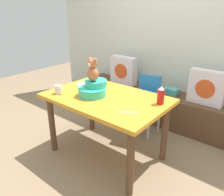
# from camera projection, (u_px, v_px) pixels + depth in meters

# --- Properties ---
(ground_plane) EXTENTS (8.00, 8.00, 0.00)m
(ground_plane) POSITION_uv_depth(u_px,v_px,m) (107.00, 154.00, 2.65)
(ground_plane) COLOR #8C7256
(back_wall) EXTENTS (4.40, 0.10, 2.60)m
(back_wall) POSITION_uv_depth(u_px,v_px,m) (171.00, 32.00, 3.19)
(back_wall) COLOR silver
(back_wall) RESTS_ON ground_plane
(window_bench) EXTENTS (2.60, 0.44, 0.46)m
(window_bench) POSITION_uv_depth(u_px,v_px,m) (156.00, 105.00, 3.40)
(window_bench) COLOR brown
(window_bench) RESTS_ON ground_plane
(pillow_floral_left) EXTENTS (0.44, 0.15, 0.44)m
(pillow_floral_left) POSITION_uv_depth(u_px,v_px,m) (123.00, 70.00, 3.57)
(pillow_floral_left) COLOR silver
(pillow_floral_left) RESTS_ON window_bench
(pillow_floral_right) EXTENTS (0.44, 0.15, 0.44)m
(pillow_floral_right) POSITION_uv_depth(u_px,v_px,m) (207.00, 87.00, 2.81)
(pillow_floral_right) COLOR silver
(pillow_floral_right) RESTS_ON window_bench
(book_stack) EXTENTS (0.20, 0.14, 0.09)m
(book_stack) POSITION_uv_depth(u_px,v_px,m) (171.00, 91.00, 3.17)
(book_stack) COLOR #4AADA5
(book_stack) RESTS_ON window_bench
(dining_table) EXTENTS (1.30, 0.85, 0.74)m
(dining_table) POSITION_uv_depth(u_px,v_px,m) (106.00, 106.00, 2.41)
(dining_table) COLOR orange
(dining_table) RESTS_ON ground_plane
(highchair) EXTENTS (0.40, 0.50, 0.79)m
(highchair) POSITION_uv_depth(u_px,v_px,m) (147.00, 97.00, 2.93)
(highchair) COLOR #2672B2
(highchair) RESTS_ON ground_plane
(infant_seat_teal) EXTENTS (0.30, 0.33, 0.16)m
(infant_seat_teal) POSITION_uv_depth(u_px,v_px,m) (93.00, 89.00, 2.38)
(infant_seat_teal) COLOR #2DBD9F
(infant_seat_teal) RESTS_ON dining_table
(teddy_bear) EXTENTS (0.13, 0.12, 0.25)m
(teddy_bear) POSITION_uv_depth(u_px,v_px,m) (93.00, 70.00, 2.30)
(teddy_bear) COLOR #B26640
(teddy_bear) RESTS_ON infant_seat_teal
(ketchup_bottle) EXTENTS (0.07, 0.07, 0.18)m
(ketchup_bottle) POSITION_uv_depth(u_px,v_px,m) (161.00, 96.00, 2.15)
(ketchup_bottle) COLOR red
(ketchup_bottle) RESTS_ON dining_table
(coffee_mug) EXTENTS (0.12, 0.08, 0.09)m
(coffee_mug) POSITION_uv_depth(u_px,v_px,m) (58.00, 89.00, 2.43)
(coffee_mug) COLOR silver
(coffee_mug) RESTS_ON dining_table
(dinner_plate_near) EXTENTS (0.20, 0.20, 0.01)m
(dinner_plate_near) POSITION_uv_depth(u_px,v_px,m) (85.00, 84.00, 2.72)
(dinner_plate_near) COLOR white
(dinner_plate_near) RESTS_ON dining_table
(table_fork) EXTENTS (0.14, 0.12, 0.01)m
(table_fork) POSITION_uv_depth(u_px,v_px,m) (128.00, 112.00, 2.00)
(table_fork) COLOR silver
(table_fork) RESTS_ON dining_table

